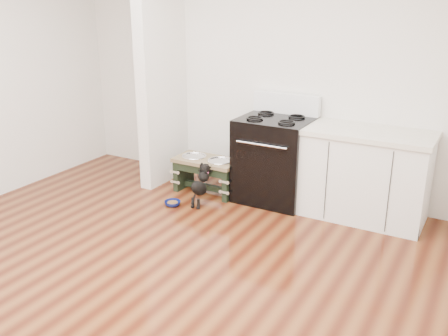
# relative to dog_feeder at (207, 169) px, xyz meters

# --- Properties ---
(ground) EXTENTS (5.00, 5.00, 0.00)m
(ground) POSITION_rel_dog_feeder_xyz_m (0.50, -1.97, -0.29)
(ground) COLOR #40170B
(ground) RESTS_ON ground
(room_shell) EXTENTS (5.00, 5.00, 5.00)m
(room_shell) POSITION_rel_dog_feeder_xyz_m (0.50, -1.97, 1.33)
(room_shell) COLOR silver
(room_shell) RESTS_ON ground
(partition_wall) EXTENTS (0.15, 0.80, 2.70)m
(partition_wall) POSITION_rel_dog_feeder_xyz_m (-0.68, 0.13, 1.06)
(partition_wall) COLOR silver
(partition_wall) RESTS_ON ground
(oven_range) EXTENTS (0.76, 0.69, 1.14)m
(oven_range) POSITION_rel_dog_feeder_xyz_m (0.75, 0.19, 0.19)
(oven_range) COLOR black
(oven_range) RESTS_ON ground
(cabinet_run) EXTENTS (1.24, 0.64, 0.91)m
(cabinet_run) POSITION_rel_dog_feeder_xyz_m (1.73, 0.21, 0.17)
(cabinet_run) COLOR silver
(cabinet_run) RESTS_ON ground
(dog_feeder) EXTENTS (0.74, 0.39, 0.42)m
(dog_feeder) POSITION_rel_dog_feeder_xyz_m (0.00, 0.00, 0.00)
(dog_feeder) COLOR black
(dog_feeder) RESTS_ON ground
(puppy) EXTENTS (0.13, 0.38, 0.45)m
(puppy) POSITION_rel_dog_feeder_xyz_m (0.13, -0.34, -0.04)
(puppy) COLOR black
(puppy) RESTS_ON ground
(floor_bowl) EXTENTS (0.22, 0.22, 0.05)m
(floor_bowl) POSITION_rel_dog_feeder_xyz_m (-0.12, -0.52, -0.26)
(floor_bowl) COLOR #0B1450
(floor_bowl) RESTS_ON ground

